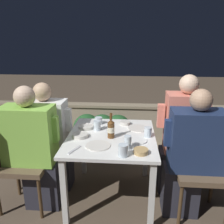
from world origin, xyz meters
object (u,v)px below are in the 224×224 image
at_px(person_white_polo, 50,137).
at_px(person_coral_top, 181,135).
at_px(beer_bottle, 111,128).
at_px(chair_left_far, 32,141).
at_px(person_navy_jumper, 191,155).
at_px(chair_right_far, 199,145).
at_px(chair_left_near, 14,154).
at_px(chair_right_near, 213,162).
at_px(person_green_blouse, 34,149).

bearing_deg(person_white_polo, person_coral_top, 1.35).
xyz_separation_m(person_coral_top, beer_bottle, (-0.71, -0.23, 0.15)).
bearing_deg(chair_left_far, person_navy_jumper, -11.04).
bearing_deg(chair_right_far, chair_left_near, -169.23).
height_order(chair_right_near, person_navy_jumper, person_navy_jumper).
distance_m(chair_left_near, beer_bottle, 0.97).
bearing_deg(chair_left_far, person_coral_top, 1.17).
height_order(person_green_blouse, chair_right_near, person_green_blouse).
xyz_separation_m(chair_left_far, chair_right_far, (1.80, 0.03, 0.00)).
xyz_separation_m(chair_right_near, beer_bottle, (-0.93, 0.12, 0.25)).
distance_m(chair_left_far, chair_right_near, 1.85).
bearing_deg(chair_left_near, beer_bottle, 7.29).
bearing_deg(person_green_blouse, beer_bottle, 9.30).
height_order(person_white_polo, chair_right_far, person_white_polo).
height_order(chair_left_near, person_green_blouse, person_green_blouse).
bearing_deg(person_navy_jumper, beer_bottle, 170.80).
height_order(chair_right_near, chair_right_far, same).
relative_size(person_green_blouse, chair_right_far, 1.38).
relative_size(chair_left_far, person_navy_jumper, 0.73).
bearing_deg(beer_bottle, chair_left_near, -172.71).
distance_m(person_white_polo, person_coral_top, 1.39).
height_order(person_navy_jumper, beer_bottle, person_navy_jumper).
bearing_deg(person_green_blouse, chair_right_near, 0.03).
bearing_deg(person_coral_top, beer_bottle, -161.90).
relative_size(chair_right_near, person_coral_top, 0.69).
height_order(person_green_blouse, beer_bottle, person_green_blouse).
relative_size(chair_left_near, beer_bottle, 3.60).
bearing_deg(beer_bottle, chair_right_near, -7.22).
bearing_deg(beer_bottle, chair_right_far, 14.26).
xyz_separation_m(person_white_polo, person_navy_jumper, (1.42, -0.32, 0.01)).
relative_size(chair_left_far, chair_right_near, 1.00).
distance_m(chair_left_far, beer_bottle, 0.95).
relative_size(chair_right_near, chair_right_far, 1.00).
relative_size(person_navy_jumper, person_coral_top, 0.95).
distance_m(person_white_polo, person_navy_jumper, 1.45).
bearing_deg(person_green_blouse, chair_left_near, 180.00).
height_order(person_white_polo, chair_right_near, person_white_polo).
xyz_separation_m(person_white_polo, beer_bottle, (0.68, -0.20, 0.20)).
relative_size(chair_left_near, person_white_polo, 0.75).
relative_size(chair_left_far, person_coral_top, 0.69).
height_order(person_green_blouse, chair_left_far, person_green_blouse).
height_order(person_green_blouse, person_white_polo, person_green_blouse).
xyz_separation_m(person_white_polo, chair_right_far, (1.59, 0.03, -0.05)).
xyz_separation_m(person_navy_jumper, person_coral_top, (-0.02, 0.35, 0.04)).
bearing_deg(person_coral_top, chair_left_near, -167.94).
height_order(person_navy_jumper, chair_right_far, person_navy_jumper).
xyz_separation_m(chair_left_near, person_green_blouse, (0.20, -0.00, 0.06)).
bearing_deg(person_green_blouse, person_navy_jumper, 0.03).
bearing_deg(chair_right_far, chair_right_near, -85.60).
bearing_deg(chair_right_far, chair_left_far, -178.96).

